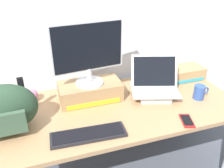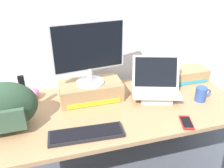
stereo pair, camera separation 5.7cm
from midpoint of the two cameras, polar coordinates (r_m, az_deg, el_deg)
The scene contains 11 objects.
back_wall at distance 1.86m, azimuth -5.74°, elevation 17.76°, with size 7.00×0.10×2.60m, color silver.
desk at distance 1.68m, azimuth -0.98°, elevation -7.44°, with size 1.79×0.76×0.72m.
toner_box_yellow at distance 1.71m, azimuth -6.29°, elevation -1.73°, with size 0.44×0.23×0.13m.
desktop_monitor at distance 1.58m, azimuth -6.84°, elevation 7.68°, with size 0.50×0.20×0.44m.
open_laptop at distance 1.76m, azimuth 9.33°, elevation -1.23°, with size 0.40×0.34×0.29m.
external_keyboard at distance 1.40m, azimuth -6.94°, elevation -12.10°, with size 0.44×0.15×0.02m.
messenger_backpack at distance 1.50m, azimuth -25.57°, elevation -5.49°, with size 0.38×0.26×0.30m.
coffee_mug at distance 1.82m, azimuth 19.62°, elevation -1.88°, with size 0.12×0.08×0.10m.
cell_phone at distance 1.57m, azimuth 16.69°, elevation -8.52°, with size 0.10×0.15×0.01m.
plush_toy at distance 1.79m, azimuth -19.80°, elevation -2.66°, with size 0.09×0.09×0.09m.
toner_box_cyan at distance 2.09m, azimuth 16.32°, elevation 2.61°, with size 0.32×0.18×0.10m.
Camera 1 is at (-0.42, -1.30, 1.63)m, focal length 37.69 mm.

